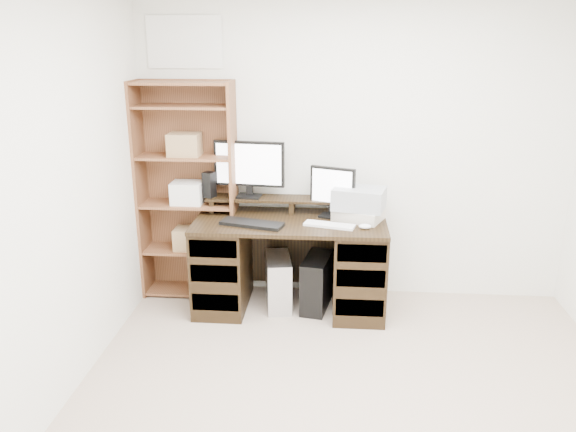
# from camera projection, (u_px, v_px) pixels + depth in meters

# --- Properties ---
(room) EXTENTS (3.54, 4.04, 2.54)m
(room) POSITION_uv_depth(u_px,v_px,m) (366.00, 230.00, 2.65)
(room) COLOR tan
(room) RESTS_ON ground
(desk) EXTENTS (1.50, 0.70, 0.75)m
(desk) POSITION_uv_depth(u_px,v_px,m) (290.00, 262.00, 4.51)
(desk) COLOR black
(desk) RESTS_ON ground
(riser_shelf) EXTENTS (1.40, 0.22, 0.12)m
(riser_shelf) POSITION_uv_depth(u_px,v_px,m) (292.00, 201.00, 4.57)
(riser_shelf) COLOR black
(riser_shelf) RESTS_ON desk
(monitor_wide) EXTENTS (0.58, 0.17, 0.46)m
(monitor_wide) POSITION_uv_depth(u_px,v_px,m) (249.00, 166.00, 4.52)
(monitor_wide) COLOR black
(monitor_wide) RESTS_ON riser_shelf
(monitor_small) EXTENTS (0.36, 0.19, 0.40)m
(monitor_small) POSITION_uv_depth(u_px,v_px,m) (332.00, 190.00, 4.42)
(monitor_small) COLOR black
(monitor_small) RESTS_ON desk
(speaker) EXTENTS (0.11, 0.11, 0.21)m
(speaker) POSITION_uv_depth(u_px,v_px,m) (209.00, 185.00, 4.55)
(speaker) COLOR black
(speaker) RESTS_ON riser_shelf
(keyboard_black) EXTENTS (0.51, 0.28, 0.03)m
(keyboard_black) POSITION_uv_depth(u_px,v_px,m) (252.00, 224.00, 4.27)
(keyboard_black) COLOR black
(keyboard_black) RESTS_ON desk
(keyboard_white) EXTENTS (0.40, 0.21, 0.02)m
(keyboard_white) POSITION_uv_depth(u_px,v_px,m) (329.00, 225.00, 4.25)
(keyboard_white) COLOR white
(keyboard_white) RESTS_ON desk
(mouse) EXTENTS (0.10, 0.08, 0.04)m
(mouse) POSITION_uv_depth(u_px,v_px,m) (365.00, 226.00, 4.19)
(mouse) COLOR white
(mouse) RESTS_ON desk
(printer) EXTENTS (0.43, 0.39, 0.09)m
(printer) POSITION_uv_depth(u_px,v_px,m) (358.00, 214.00, 4.40)
(printer) COLOR beige
(printer) RESTS_ON desk
(basket) EXTENTS (0.44, 0.36, 0.17)m
(basket) POSITION_uv_depth(u_px,v_px,m) (359.00, 198.00, 4.36)
(basket) COLOR #9B9FA5
(basket) RESTS_ON printer
(tower_silver) EXTENTS (0.26, 0.45, 0.43)m
(tower_silver) POSITION_uv_depth(u_px,v_px,m) (278.00, 282.00, 4.58)
(tower_silver) COLOR silver
(tower_silver) RESTS_ON ground
(tower_black) EXTENTS (0.26, 0.46, 0.44)m
(tower_black) POSITION_uv_depth(u_px,v_px,m) (317.00, 282.00, 4.55)
(tower_black) COLOR black
(tower_black) RESTS_ON ground
(bookshelf) EXTENTS (0.80, 0.30, 1.80)m
(bookshelf) POSITION_uv_depth(u_px,v_px,m) (188.00, 190.00, 4.62)
(bookshelf) COLOR brown
(bookshelf) RESTS_ON ground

